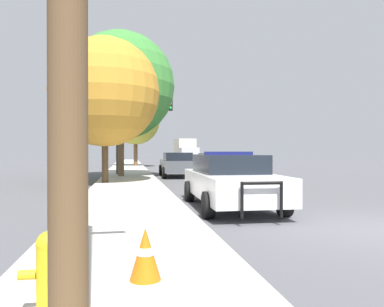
# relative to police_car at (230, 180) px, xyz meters

# --- Properties ---
(sidewalk_left) EXTENTS (3.00, 110.00, 0.13)m
(sidewalk_left) POSITION_rel_police_car_xyz_m (-2.79, -3.40, -0.71)
(sidewalk_left) COLOR #BCB7AD
(sidewalk_left) RESTS_ON ground_plane
(police_car) EXTENTS (2.19, 5.07, 1.57)m
(police_car) POSITION_rel_police_car_xyz_m (0.00, 0.00, 0.00)
(police_car) COLOR white
(police_car) RESTS_ON ground_plane
(fire_hydrant) EXTENTS (0.52, 0.23, 0.75)m
(fire_hydrant) POSITION_rel_police_car_xyz_m (-3.53, -6.59, -0.25)
(fire_hydrant) COLOR gold
(fire_hydrant) RESTS_ON sidewalk_left
(traffic_light) EXTENTS (3.56, 0.35, 5.08)m
(traffic_light) POSITION_rel_police_car_xyz_m (-2.06, 13.69, 2.93)
(traffic_light) COLOR #424247
(traffic_light) RESTS_ON sidewalk_left
(car_background_midblock) EXTENTS (2.08, 4.35, 1.48)m
(car_background_midblock) POSITION_rel_police_car_xyz_m (0.13, 12.36, 0.00)
(car_background_midblock) COLOR #474C51
(car_background_midblock) RESTS_ON ground_plane
(car_background_oncoming) EXTENTS (2.02, 4.40, 1.36)m
(car_background_oncoming) POSITION_rel_police_car_xyz_m (4.25, 22.20, -0.06)
(car_background_oncoming) COLOR slate
(car_background_oncoming) RESTS_ON ground_plane
(box_truck) EXTENTS (2.48, 7.44, 3.10)m
(box_truck) POSITION_rel_police_car_xyz_m (4.62, 38.23, 0.86)
(box_truck) COLOR #B7B7BC
(box_truck) RESTS_ON ground_plane
(tree_sidewalk_mid) EXTENTS (6.24, 6.24, 8.36)m
(tree_sidewalk_mid) POSITION_rel_police_car_xyz_m (-3.21, 11.94, 4.58)
(tree_sidewalk_mid) COLOR brown
(tree_sidewalk_mid) RESTS_ON sidewalk_left
(tree_sidewalk_far) EXTENTS (4.69, 4.69, 6.75)m
(tree_sidewalk_far) POSITION_rel_police_car_xyz_m (-2.06, 26.56, 3.74)
(tree_sidewalk_far) COLOR brown
(tree_sidewalk_far) RESTS_ON sidewalk_left
(tree_sidewalk_near) EXTENTS (5.03, 5.03, 6.68)m
(tree_sidewalk_near) POSITION_rel_police_car_xyz_m (-3.86, 7.52, 3.51)
(tree_sidewalk_near) COLOR #4C3823
(tree_sidewalk_near) RESTS_ON sidewalk_left
(traffic_cone) EXTENTS (0.36, 0.36, 0.60)m
(traffic_cone) POSITION_rel_police_car_xyz_m (-2.64, -5.85, -0.35)
(traffic_cone) COLOR orange
(traffic_cone) RESTS_ON sidewalk_left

